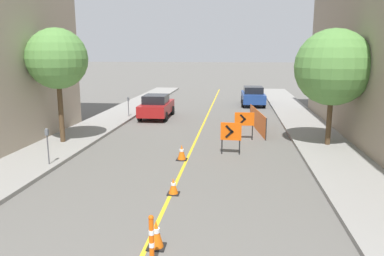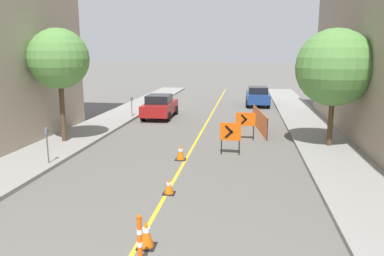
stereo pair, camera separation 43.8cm
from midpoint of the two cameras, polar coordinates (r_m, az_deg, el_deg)
The scene contains 16 objects.
lane_stripe at distance 24.00m, azimuth 2.79°, elevation 0.87°, with size 0.12×41.99×0.01m.
sidewalk_left at distance 25.33m, azimuth -11.38°, elevation 1.39°, with size 2.73×41.99×0.15m.
sidewalk_right at distance 24.21m, azimuth 17.63°, elevation 0.59°, with size 2.73×41.99×0.15m.
traffic_cone_second at distance 9.07m, azimuth -5.55°, elevation -15.74°, with size 0.42×0.42×0.68m.
traffic_cone_third at distance 12.11m, azimuth -2.50°, elevation -8.84°, with size 0.38×0.38×0.53m.
traffic_cone_fourth at distance 15.73m, azimuth -0.95°, elevation -3.73°, with size 0.44×0.44×0.65m.
delineator_post_front at distance 8.30m, azimuth -6.39°, elevation -17.20°, with size 0.34×0.34×1.18m.
arrow_barricade_primary at distance 16.49m, azimuth 6.65°, elevation -0.76°, with size 0.92×0.12×1.42m.
arrow_barricade_secondary at distance 19.31m, azimuth 8.79°, elevation 1.12°, with size 1.00×0.12×1.42m.
safety_mesh_fence at distance 21.79m, azimuth 10.82°, elevation 1.10°, with size 0.68×5.09×1.16m.
parked_car_curb_near at distance 25.63m, azimuth -4.45°, elevation 3.34°, with size 1.94×4.33×1.59m.
parked_car_curb_mid at distance 31.83m, azimuth 10.36°, elevation 4.82°, with size 1.95×4.35×1.59m.
parking_meter_near_curb at distance 15.59m, azimuth -20.50°, elevation -1.46°, with size 0.12×0.11×1.44m.
parking_meter_far_curb at distance 25.65m, azimuth -8.70°, elevation 3.89°, with size 0.12×0.11×1.32m.
street_tree_left_near at distance 18.95m, azimuth -19.00°, elevation 9.93°, with size 2.85×2.85×5.42m.
street_tree_right_near at distance 18.34m, azimuth 21.55°, elevation 8.55°, with size 3.50×3.50×5.36m.
Camera 2 is at (2.45, -2.44, 4.51)m, focal length 35.00 mm.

